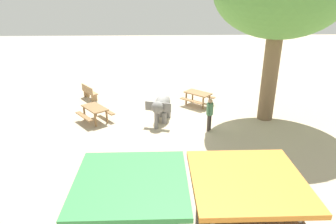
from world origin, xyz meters
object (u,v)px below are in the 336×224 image
person_handler (210,112)px  picnic_table_near (198,96)px  picnic_table_far (95,111)px  elephant (162,106)px  wooden_bench (89,92)px

person_handler → picnic_table_near: bearing=-56.5°
picnic_table_far → picnic_table_near: bearing=-106.9°
elephant → picnic_table_far: 3.42m
elephant → wooden_bench: elephant is taller
picnic_table_near → picnic_table_far: size_ratio=1.01×
person_handler → picnic_table_far: size_ratio=0.77×
picnic_table_far → person_handler: bearing=-140.8°
elephant → picnic_table_far: size_ratio=0.93×
wooden_bench → elephant: bearing=14.8°
elephant → picnic_table_near: elephant is taller
person_handler → picnic_table_far: (5.68, -1.27, -0.36)m
wooden_bench → picnic_table_near: (-6.55, 1.26, 0.12)m
elephant → wooden_bench: size_ratio=1.44×
picnic_table_near → person_handler: bearing=-45.8°
picnic_table_near → picnic_table_far: 5.95m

